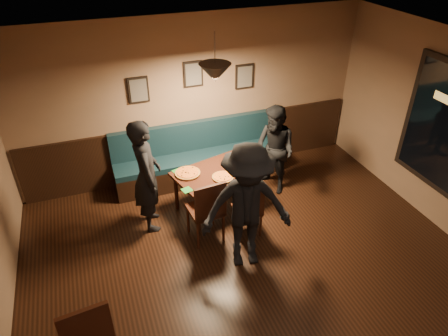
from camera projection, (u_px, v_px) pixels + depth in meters
name	position (u px, v px, depth m)	size (l,w,h in m)	color
floor	(282.00, 319.00, 4.80)	(7.00, 7.00, 0.00)	black
ceiling	(309.00, 97.00, 3.31)	(7.00, 7.00, 0.00)	silver
wall_back	(194.00, 99.00, 6.83)	(6.00, 6.00, 0.00)	#8C704F
wainscot	(196.00, 147.00, 7.29)	(5.88, 0.06, 1.00)	black
booth_bench	(201.00, 154.00, 7.08)	(3.00, 0.60, 1.00)	#0F232D
picture_left	(139.00, 90.00, 6.39)	(0.32, 0.04, 0.42)	black
picture_center	(193.00, 74.00, 6.57)	(0.32, 0.04, 0.42)	black
picture_right	(244.00, 76.00, 6.91)	(0.32, 0.04, 0.42)	black
pendant_lamp	(215.00, 73.00, 5.43)	(0.44, 0.44, 0.25)	black
dining_table	(216.00, 190.00, 6.46)	(1.26, 0.81, 0.67)	black
chair_near_left	(205.00, 208.00, 5.76)	(0.46, 0.46, 1.04)	black
chair_near_right	(247.00, 209.00, 5.90)	(0.38, 0.38, 0.85)	black
diner_left	(147.00, 176.00, 5.81)	(0.64, 0.42, 1.75)	black
diner_right	(275.00, 150.00, 6.66)	(0.74, 0.58, 1.52)	black
diner_front	(247.00, 208.00, 5.14)	(1.17, 0.67, 1.81)	black
pizza_a	(188.00, 173.00, 6.21)	(0.39, 0.39, 0.04)	orange
pizza_b	(223.00, 177.00, 6.12)	(0.33, 0.33, 0.04)	orange
pizza_c	(236.00, 160.00, 6.53)	(0.35, 0.35, 0.04)	gold
soda_glass	(260.00, 171.00, 6.15)	(0.07, 0.07, 0.15)	black
tabasco_bottle	(247.00, 165.00, 6.33)	(0.03, 0.03, 0.13)	#AA1B05
napkin_a	(178.00, 171.00, 6.28)	(0.16, 0.16, 0.01)	#1F7521
napkin_b	(187.00, 190.00, 5.86)	(0.14, 0.14, 0.01)	#1F7726
cutlery_set	(227.00, 184.00, 5.99)	(0.02, 0.18, 0.00)	silver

